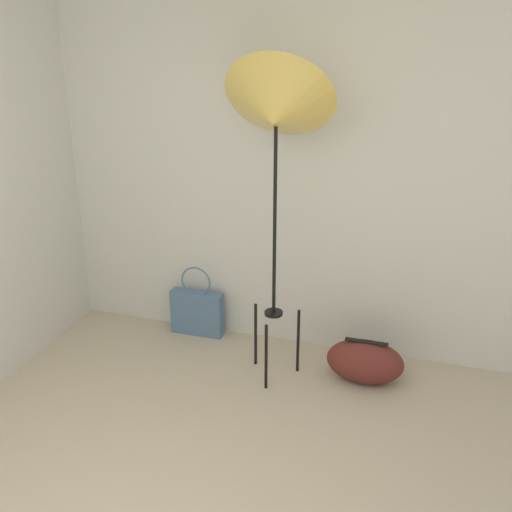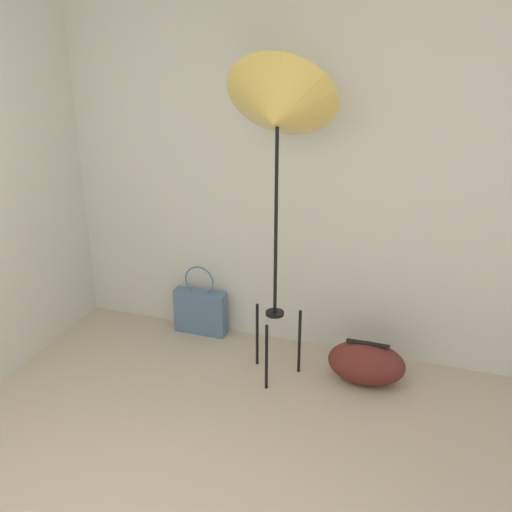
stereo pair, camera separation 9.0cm
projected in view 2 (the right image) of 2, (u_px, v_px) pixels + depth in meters
The scene contains 4 objects.
wall_back at pixel (272, 166), 4.04m from camera, with size 8.00×0.05×2.60m.
photo_umbrella at pixel (277, 113), 3.39m from camera, with size 0.66×0.58×2.08m.
tote_bag at pixel (200, 311), 4.50m from camera, with size 0.40×0.10×0.55m.
duffel_bag at pixel (366, 363), 3.89m from camera, with size 0.50×0.29×0.30m.
Camera 2 is at (1.17, -1.21, 2.25)m, focal length 42.00 mm.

